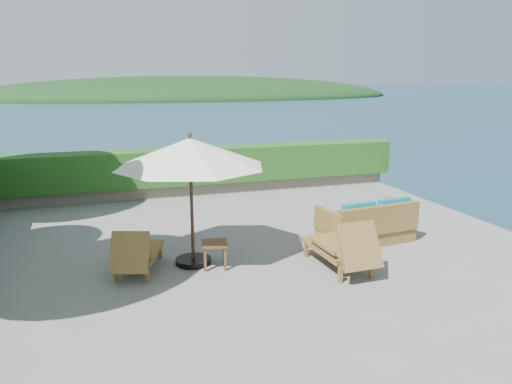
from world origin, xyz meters
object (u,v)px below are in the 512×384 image
object	(u,v)px
patio_umbrella	(190,154)
side_table	(215,247)
lounge_right	(342,247)
wicker_loveseat	(367,225)
lounge_left	(137,253)

from	to	relation	value
patio_umbrella	side_table	world-z (taller)	patio_umbrella
lounge_right	wicker_loveseat	size ratio (longest dim) A/B	0.88
patio_umbrella	lounge_right	world-z (taller)	patio_umbrella
lounge_left	wicker_loveseat	size ratio (longest dim) A/B	0.81
patio_umbrella	wicker_loveseat	bearing A→B (deg)	1.92
patio_umbrella	lounge_left	world-z (taller)	patio_umbrella
patio_umbrella	lounge_right	xyz separation A→B (m)	(2.47, -1.12, -1.63)
patio_umbrella	lounge_left	size ratio (longest dim) A/B	1.81
lounge_right	wicker_loveseat	bearing A→B (deg)	42.70
lounge_right	wicker_loveseat	distance (m)	1.76
lounge_left	lounge_right	bearing A→B (deg)	2.17
patio_umbrella	wicker_loveseat	size ratio (longest dim) A/B	1.46
lounge_left	wicker_loveseat	xyz separation A→B (m)	(4.73, 0.25, -0.00)
patio_umbrella	side_table	bearing A→B (deg)	-42.18
lounge_left	side_table	distance (m)	1.37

